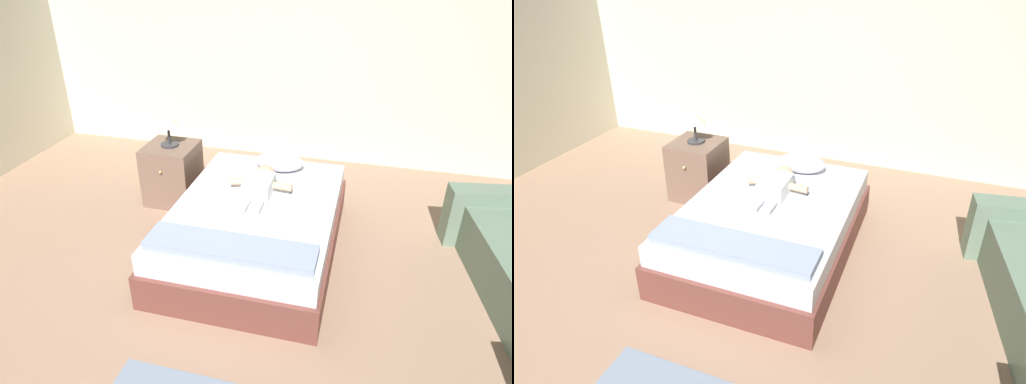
# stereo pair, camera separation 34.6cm
# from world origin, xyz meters

# --- Properties ---
(ground_plane) EXTENTS (8.00, 8.00, 0.00)m
(ground_plane) POSITION_xyz_m (0.00, 0.00, 0.00)
(ground_plane) COLOR #A07C64
(wall_behind_bed) EXTENTS (8.00, 0.12, 2.89)m
(wall_behind_bed) POSITION_xyz_m (0.00, 3.00, 1.45)
(wall_behind_bed) COLOR beige
(wall_behind_bed) RESTS_ON ground_plane
(bed) EXTENTS (1.27, 1.81, 0.44)m
(bed) POSITION_xyz_m (0.09, 1.01, 0.21)
(bed) COLOR brown
(bed) RESTS_ON ground_plane
(pillow) EXTENTS (0.43, 0.28, 0.15)m
(pillow) POSITION_xyz_m (0.14, 1.65, 0.51)
(pillow) COLOR silver
(pillow) RESTS_ON bed
(baby) EXTENTS (0.53, 0.62, 0.15)m
(baby) POSITION_xyz_m (0.08, 1.19, 0.51)
(baby) COLOR white
(baby) RESTS_ON bed
(toothbrush) EXTENTS (0.08, 0.14, 0.02)m
(toothbrush) POSITION_xyz_m (0.29, 1.31, 0.45)
(toothbrush) COLOR #3E86D9
(toothbrush) RESTS_ON bed
(nightstand) EXTENTS (0.46, 0.49, 0.57)m
(nightstand) POSITION_xyz_m (-0.90, 1.61, 0.29)
(nightstand) COLOR #795C4D
(nightstand) RESTS_ON ground_plane
(lamp) EXTENTS (0.20, 0.20, 0.30)m
(lamp) POSITION_xyz_m (-0.90, 1.61, 0.79)
(lamp) COLOR #333338
(lamp) RESTS_ON nightstand
(blanket) EXTENTS (1.14, 0.28, 0.06)m
(blanket) POSITION_xyz_m (0.09, 0.35, 0.47)
(blanket) COLOR #8D9BB5
(blanket) RESTS_ON bed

